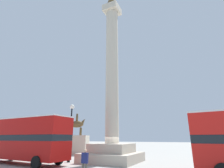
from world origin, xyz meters
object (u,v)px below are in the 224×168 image
(monument_column, at_px, (112,103))
(bus_b, at_px, (25,138))
(pedestrian_near_lamp, at_px, (85,161))
(street_lamp, at_px, (71,125))
(equestrian_statue, at_px, (76,143))

(monument_column, relative_size, bus_b, 2.05)
(monument_column, height_order, bus_b, monument_column)
(bus_b, height_order, pedestrian_near_lamp, bus_b)
(bus_b, relative_size, street_lamp, 1.69)
(bus_b, height_order, street_lamp, street_lamp)
(bus_b, xyz_separation_m, pedestrian_near_lamp, (8.92, -2.30, -1.47))
(street_lamp, xyz_separation_m, pedestrian_near_lamp, (5.63, -5.28, -2.83))
(monument_column, relative_size, street_lamp, 3.46)
(bus_b, height_order, equestrian_statue, equestrian_statue)
(street_lamp, bearing_deg, pedestrian_near_lamp, -43.14)
(bus_b, distance_m, street_lamp, 4.65)
(bus_b, bearing_deg, pedestrian_near_lamp, -12.55)
(street_lamp, relative_size, pedestrian_near_lamp, 3.57)
(equestrian_statue, height_order, street_lamp, equestrian_statue)
(monument_column, distance_m, bus_b, 9.71)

